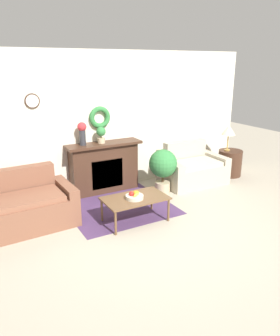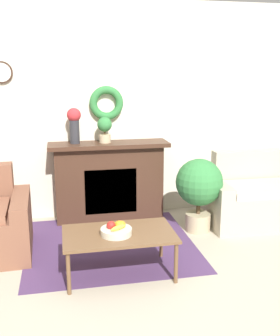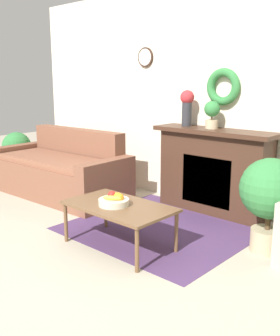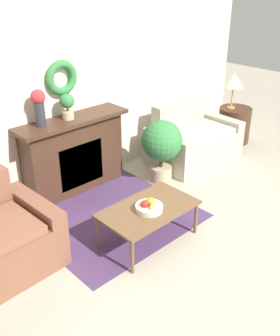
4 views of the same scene
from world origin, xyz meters
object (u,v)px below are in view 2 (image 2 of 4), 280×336
loveseat_right (258,198)px  coffee_table (119,236)px  fireplace (109,180)px  vase_on_mantel_left (74,123)px  potted_plant_on_mantel (105,128)px  potted_plant_floor_by_loveseat (199,186)px  fruit_bowl (116,230)px

loveseat_right → coffee_table: 2.16m
fireplace → vase_on_mantel_left: (-0.41, 0.01, 0.74)m
potted_plant_on_mantel → vase_on_mantel_left: bearing=176.9°
coffee_table → potted_plant_floor_by_loveseat: 1.37m
fireplace → potted_plant_floor_by_loveseat: (0.97, -0.63, 0.04)m
vase_on_mantel_left → coffee_table: bearing=-77.9°
vase_on_mantel_left → fireplace: bearing=-0.8°
vase_on_mantel_left → potted_plant_on_mantel: bearing=-3.1°
coffee_table → potted_plant_on_mantel: 1.66m
loveseat_right → fruit_bowl: 2.21m
fireplace → potted_plant_floor_by_loveseat: fireplace is taller
potted_plant_on_mantel → fireplace: bearing=17.8°
loveseat_right → fruit_bowl: bearing=-150.3°
coffee_table → potted_plant_on_mantel: bearing=88.0°
loveseat_right → fruit_bowl: loveseat_right is taller
fireplace → coffee_table: (-0.10, -1.46, -0.13)m
fruit_bowl → vase_on_mantel_left: size_ratio=0.66×
fireplace → loveseat_right: (1.82, -0.46, -0.20)m
fruit_bowl → vase_on_mantel_left: bearing=100.8°
coffee_table → fruit_bowl: bearing=-131.7°
potted_plant_floor_by_loveseat → coffee_table: bearing=-141.9°
loveseat_right → potted_plant_floor_by_loveseat: potted_plant_floor_by_loveseat is taller
loveseat_right → coffee_table: bearing=-150.7°
coffee_table → potted_plant_floor_by_loveseat: bearing=38.1°
fireplace → coffee_table: fireplace is taller
fireplace → coffee_table: size_ratio=1.45×
fireplace → fruit_bowl: size_ratio=5.21×
coffee_table → potted_plant_floor_by_loveseat: (1.07, 0.84, 0.17)m
fireplace → potted_plant_on_mantel: potted_plant_on_mantel is taller
coffee_table → vase_on_mantel_left: vase_on_mantel_left is taller
fruit_bowl → fireplace: bearing=85.3°
coffee_table → loveseat_right: bearing=27.6°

